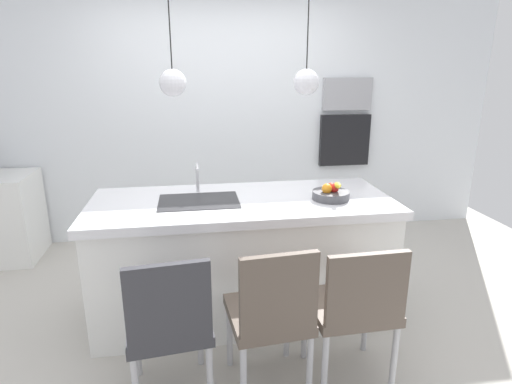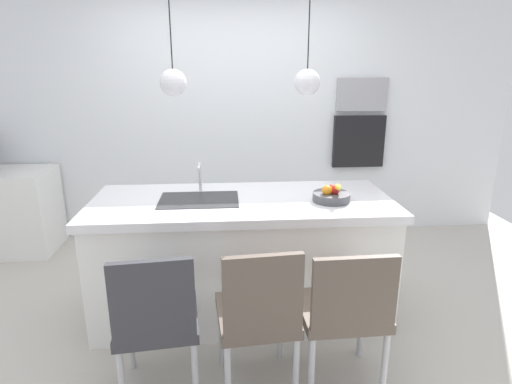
% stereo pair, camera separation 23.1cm
% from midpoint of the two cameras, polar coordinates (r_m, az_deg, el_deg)
% --- Properties ---
extents(floor, '(6.60, 6.60, 0.00)m').
position_cam_midpoint_polar(floor, '(3.39, -3.76, -15.58)').
color(floor, '#BCB7AD').
rests_on(floor, ground).
extents(back_wall, '(6.00, 0.10, 2.60)m').
position_cam_midpoint_polar(back_wall, '(4.55, -6.05, 10.14)').
color(back_wall, white).
rests_on(back_wall, ground).
extents(kitchen_island, '(2.15, 0.90, 0.89)m').
position_cam_midpoint_polar(kitchen_island, '(3.17, -3.91, -8.69)').
color(kitchen_island, white).
rests_on(kitchen_island, ground).
extents(sink_basin, '(0.56, 0.40, 0.02)m').
position_cam_midpoint_polar(sink_basin, '(3.00, -9.93, -1.36)').
color(sink_basin, '#2D2D30').
rests_on(sink_basin, kitchen_island).
extents(faucet, '(0.02, 0.17, 0.22)m').
position_cam_midpoint_polar(faucet, '(3.17, -10.03, 2.35)').
color(faucet, silver).
rests_on(faucet, kitchen_island).
extents(fruit_bowl, '(0.26, 0.26, 0.15)m').
position_cam_midpoint_polar(fruit_bowl, '(3.02, 7.99, -0.20)').
color(fruit_bowl, '#4C4C51').
rests_on(fruit_bowl, kitchen_island).
extents(microwave, '(0.54, 0.08, 0.34)m').
position_cam_midpoint_polar(microwave, '(4.72, 10.84, 12.92)').
color(microwave, '#9E9EA3').
rests_on(microwave, back_wall).
extents(oven, '(0.56, 0.08, 0.56)m').
position_cam_midpoint_polar(oven, '(4.78, 10.51, 6.93)').
color(oven, black).
rests_on(oven, back_wall).
extents(chair_near, '(0.48, 0.51, 0.92)m').
position_cam_midpoint_polar(chair_near, '(2.39, -14.55, -16.67)').
color(chair_near, '#333338').
rests_on(chair_near, ground).
extents(chair_middle, '(0.47, 0.50, 0.92)m').
position_cam_midpoint_polar(chair_middle, '(2.39, -0.82, -16.03)').
color(chair_middle, brown).
rests_on(chair_middle, ground).
extents(chair_far, '(0.48, 0.45, 0.89)m').
position_cam_midpoint_polar(chair_far, '(2.50, 10.55, -14.83)').
color(chair_far, brown).
rests_on(chair_far, ground).
extents(pendant_light_left, '(0.18, 0.18, 0.78)m').
position_cam_midpoint_polar(pendant_light_left, '(2.87, -13.57, 14.23)').
color(pendant_light_left, silver).
extents(pendant_light_right, '(0.18, 0.18, 0.78)m').
position_cam_midpoint_polar(pendant_light_right, '(2.94, 4.52, 14.67)').
color(pendant_light_right, silver).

